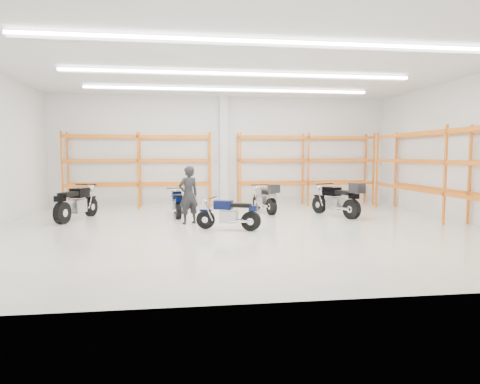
{
  "coord_description": "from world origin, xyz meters",
  "views": [
    {
      "loc": [
        -1.72,
        -11.81,
        2.11
      ],
      "look_at": [
        -0.04,
        0.5,
        1.02
      ],
      "focal_mm": 32.0,
      "sensor_mm": 36.0,
      "label": 1
    }
  ],
  "objects": [
    {
      "name": "structural_column",
      "position": [
        0.0,
        5.82,
        2.25
      ],
      "size": [
        0.32,
        0.32,
        4.5
      ],
      "primitive_type": "cube",
      "color": "white",
      "rests_on": "ground"
    },
    {
      "name": "ground",
      "position": [
        0.0,
        0.0,
        0.0
      ],
      "size": [
        14.0,
        14.0,
        0.0
      ],
      "primitive_type": "plane",
      "color": "silver",
      "rests_on": "ground"
    },
    {
      "name": "motorcycle_back_c",
      "position": [
        1.28,
        3.29,
        0.52
      ],
      "size": [
        0.79,
        2.1,
        1.08
      ],
      "color": "black",
      "rests_on": "ground"
    },
    {
      "name": "motorcycle_back_d",
      "position": [
        3.54,
        1.98,
        0.57
      ],
      "size": [
        1.19,
        2.23,
        1.2
      ],
      "color": "black",
      "rests_on": "ground"
    },
    {
      "name": "motorcycle_back_b",
      "position": [
        -1.9,
        2.82,
        0.44
      ],
      "size": [
        0.64,
        1.93,
        0.95
      ],
      "color": "black",
      "rests_on": "ground"
    },
    {
      "name": "pallet_racking_back_left",
      "position": [
        -3.4,
        5.48,
        1.79
      ],
      "size": [
        5.67,
        0.87,
        3.0
      ],
      "color": "orange",
      "rests_on": "ground"
    },
    {
      "name": "standing_man",
      "position": [
        -1.53,
        1.2,
        0.88
      ],
      "size": [
        0.77,
        0.66,
        1.77
      ],
      "primitive_type": "imported",
      "rotation": [
        0.0,
        0.0,
        3.6
      ],
      "color": "black",
      "rests_on": "ground"
    },
    {
      "name": "pallet_racking_side",
      "position": [
        6.48,
        0.0,
        1.81
      ],
      "size": [
        0.87,
        9.07,
        3.0
      ],
      "color": "orange",
      "rests_on": "ground"
    },
    {
      "name": "room_shell",
      "position": [
        0.0,
        0.03,
        3.28
      ],
      "size": [
        14.02,
        12.02,
        4.51
      ],
      "color": "white",
      "rests_on": "ground"
    },
    {
      "name": "motorcycle_back_a",
      "position": [
        -5.12,
        2.36,
        0.53
      ],
      "size": [
        1.05,
        2.24,
        1.14
      ],
      "color": "black",
      "rests_on": "ground"
    },
    {
      "name": "motorcycle_main",
      "position": [
        -0.37,
        -0.04,
        0.43
      ],
      "size": [
        1.77,
        0.9,
        0.92
      ],
      "color": "black",
      "rests_on": "ground"
    },
    {
      "name": "pallet_racking_back_right",
      "position": [
        3.4,
        5.48,
        1.79
      ],
      "size": [
        5.67,
        0.87,
        3.0
      ],
      "color": "orange",
      "rests_on": "ground"
    }
  ]
}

